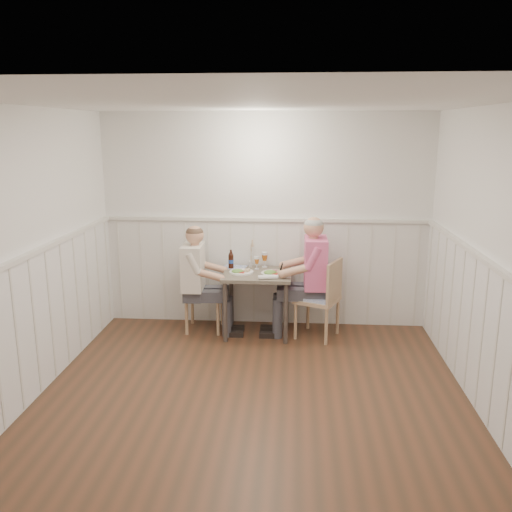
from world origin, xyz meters
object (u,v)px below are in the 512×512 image
at_px(man_in_pink, 311,286).
at_px(beer_bottle, 231,260).
at_px(dining_table, 257,282).
at_px(chair_left, 199,290).
at_px(chair_right, 322,296).
at_px(diner_cream, 197,288).
at_px(grass_vase, 250,254).

bearing_deg(man_in_pink, beer_bottle, 168.14).
relative_size(dining_table, man_in_pink, 0.55).
bearing_deg(chair_left, man_in_pink, -4.15).
xyz_separation_m(chair_right, diner_cream, (-1.47, 0.03, 0.05)).
bearing_deg(chair_right, diner_cream, 178.84).
height_order(chair_right, grass_vase, grass_vase).
height_order(chair_right, man_in_pink, man_in_pink).
xyz_separation_m(man_in_pink, beer_bottle, (-0.96, 0.20, 0.24)).
relative_size(chair_left, diner_cream, 0.70).
bearing_deg(beer_bottle, man_in_pink, -11.86).
relative_size(chair_right, chair_left, 1.01).
bearing_deg(man_in_pink, dining_table, 177.73).
relative_size(chair_right, man_in_pink, 0.65).
bearing_deg(diner_cream, chair_left, 87.77).
xyz_separation_m(chair_left, beer_bottle, (0.37, 0.11, 0.35)).
distance_m(chair_right, chair_left, 1.48).
bearing_deg(dining_table, chair_right, -6.35).
relative_size(chair_right, grass_vase, 2.63).
bearing_deg(chair_left, chair_right, -6.10).
xyz_separation_m(chair_left, grass_vase, (0.60, 0.20, 0.41)).
xyz_separation_m(dining_table, diner_cream, (-0.71, -0.06, -0.08)).
bearing_deg(man_in_pink, grass_vase, 157.98).
distance_m(chair_left, beer_bottle, 0.52).
bearing_deg(beer_bottle, chair_left, -164.25).
relative_size(dining_table, diner_cream, 0.59).
relative_size(chair_left, grass_vase, 2.60).
distance_m(chair_left, diner_cream, 0.14).
distance_m(chair_right, diner_cream, 1.47).
bearing_deg(man_in_pink, diner_cream, -178.72).
bearing_deg(diner_cream, chair_right, -1.16).
distance_m(chair_right, man_in_pink, 0.17).
height_order(chair_right, chair_left, chair_right).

